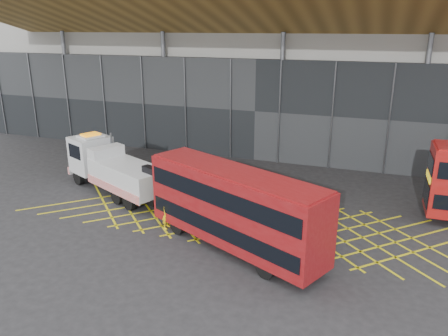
% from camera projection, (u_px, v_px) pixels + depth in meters
% --- Properties ---
extents(ground_plane, '(120.00, 120.00, 0.00)m').
position_uv_depth(ground_plane, '(169.00, 208.00, 26.28)').
color(ground_plane, '#242427').
extents(road_markings, '(26.36, 7.16, 0.01)m').
position_uv_depth(road_markings, '(245.00, 219.00, 24.70)').
color(road_markings, yellow).
rests_on(road_markings, ground_plane).
extents(construction_building, '(55.00, 23.97, 18.00)m').
position_uv_depth(construction_building, '(277.00, 43.00, 39.27)').
color(construction_building, gray).
rests_on(construction_building, ground_plane).
extents(recovery_truck, '(9.81, 5.84, 3.55)m').
position_uv_depth(recovery_truck, '(113.00, 168.00, 28.31)').
color(recovery_truck, black).
rests_on(recovery_truck, ground_plane).
extents(bus_towed, '(9.90, 6.21, 4.02)m').
position_uv_depth(bus_towed, '(234.00, 206.00, 20.88)').
color(bus_towed, maroon).
rests_on(bus_towed, ground_plane).
extents(worker, '(0.45, 0.67, 1.79)m').
position_uv_depth(worker, '(166.00, 213.00, 23.41)').
color(worker, yellow).
rests_on(worker, ground_plane).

